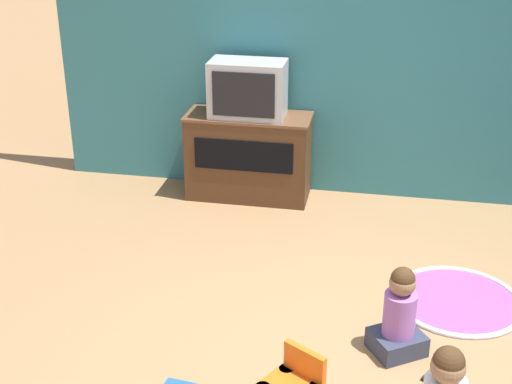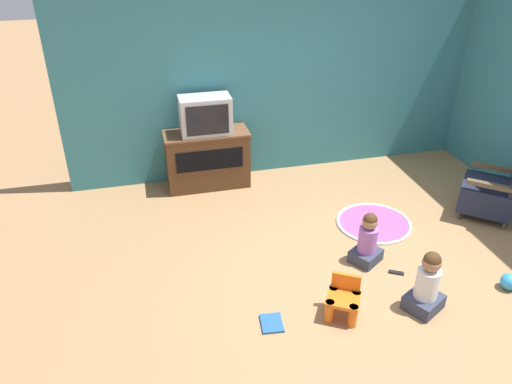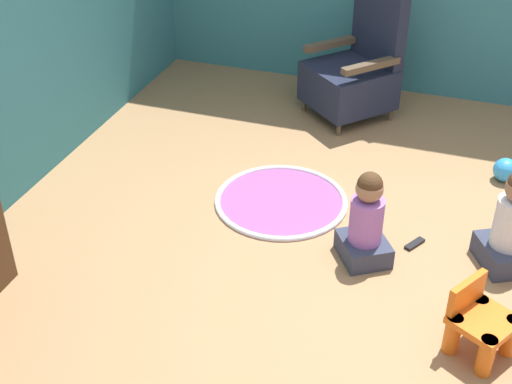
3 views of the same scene
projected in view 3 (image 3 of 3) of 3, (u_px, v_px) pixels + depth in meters
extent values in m
plane|color=#9E754C|center=(384.00, 273.00, 4.09)|extent=(30.00, 30.00, 0.00)
cylinder|color=brown|center=(304.00, 104.00, 5.81)|extent=(0.04, 0.04, 0.10)
cylinder|color=brown|center=(339.00, 129.00, 5.45)|extent=(0.04, 0.04, 0.10)
cylinder|color=brown|center=(354.00, 91.00, 6.01)|extent=(0.04, 0.04, 0.10)
cylinder|color=brown|center=(390.00, 114.00, 5.66)|extent=(0.04, 0.04, 0.10)
cube|color=#1E2338|center=(348.00, 85.00, 5.62)|extent=(0.82, 0.82, 0.32)
cube|color=#1E2338|center=(379.00, 25.00, 5.48)|extent=(0.44, 0.48, 0.57)
cube|color=brown|center=(332.00, 44.00, 5.66)|extent=(0.42, 0.38, 0.05)
cube|color=brown|center=(371.00, 66.00, 5.29)|extent=(0.42, 0.38, 0.05)
cylinder|color=orange|center=(486.00, 356.00, 3.40)|extent=(0.08, 0.08, 0.22)
cylinder|color=orange|center=(511.00, 336.00, 3.51)|extent=(0.08, 0.08, 0.22)
cylinder|color=orange|center=(452.00, 334.00, 3.52)|extent=(0.08, 0.08, 0.22)
cylinder|color=orange|center=(477.00, 315.00, 3.64)|extent=(0.08, 0.08, 0.22)
cube|color=orange|center=(485.00, 321.00, 3.47)|extent=(0.39, 0.38, 0.04)
cube|color=orange|center=(467.00, 293.00, 3.49)|extent=(0.24, 0.16, 0.16)
cylinder|color=#A54C8C|center=(281.00, 201.00, 4.70)|extent=(0.88, 0.88, 0.01)
torus|color=silver|center=(281.00, 201.00, 4.70)|extent=(0.88, 0.88, 0.04)
cube|color=#33384C|center=(505.00, 254.00, 4.13)|extent=(0.42, 0.40, 0.14)
cube|color=#33384C|center=(363.00, 249.00, 4.18)|extent=(0.39, 0.38, 0.13)
cylinder|color=#A566BF|center=(366.00, 220.00, 4.06)|extent=(0.20, 0.20, 0.28)
sphere|color=#9E7051|center=(370.00, 189.00, 3.95)|extent=(0.16, 0.16, 0.16)
sphere|color=#472D19|center=(370.00, 185.00, 3.93)|extent=(0.15, 0.15, 0.15)
sphere|color=#3399E5|center=(505.00, 170.00, 4.89)|extent=(0.16, 0.16, 0.16)
cube|color=black|center=(415.00, 244.00, 4.31)|extent=(0.15, 0.11, 0.02)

